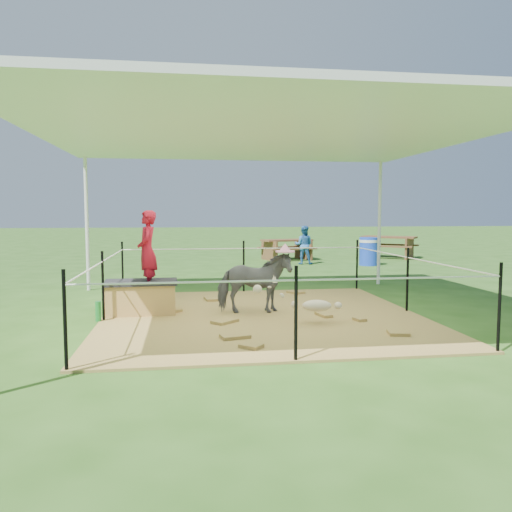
{
  "coord_description": "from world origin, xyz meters",
  "views": [
    {
      "loc": [
        -1.11,
        -7.14,
        1.53
      ],
      "look_at": [
        0.0,
        0.6,
        0.85
      ],
      "focal_mm": 35.0,
      "sensor_mm": 36.0,
      "label": 1
    }
  ],
  "objects": [
    {
      "name": "canopy_tent",
      "position": [
        0.0,
        0.0,
        2.69
      ],
      "size": [
        6.3,
        6.3,
        2.9
      ],
      "color": "silver",
      "rests_on": "ground"
    },
    {
      "name": "foal",
      "position": [
        0.65,
        -0.64,
        0.3
      ],
      "size": [
        1.06,
        0.68,
        0.55
      ],
      "primitive_type": null,
      "rotation": [
        0.0,
        0.0,
        -0.14
      ],
      "color": "#C2AB8E",
      "rests_on": "hay_patch"
    },
    {
      "name": "dark_cloth",
      "position": [
        -1.76,
        0.37,
        0.5
      ],
      "size": [
        1.08,
        0.59,
        0.06
      ],
      "primitive_type": "cube",
      "rotation": [
        0.0,
        0.0,
        0.03
      ],
      "color": "black",
      "rests_on": "straw_bale"
    },
    {
      "name": "ground",
      "position": [
        0.0,
        0.0,
        0.0
      ],
      "size": [
        90.0,
        90.0,
        0.0
      ],
      "primitive_type": "plane",
      "color": "#2D5919",
      "rests_on": "ground"
    },
    {
      "name": "distant_person",
      "position": [
        2.39,
        7.26,
        0.57
      ],
      "size": [
        0.67,
        0.59,
        1.14
      ],
      "primitive_type": "imported",
      "rotation": [
        0.0,
        0.0,
        2.82
      ],
      "color": "#2F6CB2",
      "rests_on": "ground"
    },
    {
      "name": "rope_fence",
      "position": [
        0.0,
        -0.0,
        0.64
      ],
      "size": [
        4.54,
        4.54,
        1.0
      ],
      "color": "black",
      "rests_on": "ground"
    },
    {
      "name": "hay_patch",
      "position": [
        0.0,
        0.0,
        0.01
      ],
      "size": [
        4.6,
        4.6,
        0.03
      ],
      "primitive_type": "cube",
      "color": "brown",
      "rests_on": "ground"
    },
    {
      "name": "green_bottle",
      "position": [
        -2.31,
        -0.08,
        0.17
      ],
      "size": [
        0.08,
        0.08,
        0.28
      ],
      "primitive_type": "cylinder",
      "rotation": [
        0.0,
        0.0,
        0.03
      ],
      "color": "#1B7D2D",
      "rests_on": "hay_patch"
    },
    {
      "name": "picnic_table_far",
      "position": [
        5.74,
        8.9,
        0.37
      ],
      "size": [
        2.17,
        2.06,
        0.73
      ],
      "primitive_type": "cube",
      "rotation": [
        0.0,
        0.0,
        -0.63
      ],
      "color": "brown",
      "rests_on": "ground"
    },
    {
      "name": "picnic_table_near",
      "position": [
        2.16,
        8.67,
        0.33
      ],
      "size": [
        1.85,
        1.55,
        0.67
      ],
      "primitive_type": "cube",
      "rotation": [
        0.0,
        0.0,
        0.28
      ],
      "color": "brown",
      "rests_on": "ground"
    },
    {
      "name": "pink_hat",
      "position": [
        -0.09,
        0.16,
        1.02
      ],
      "size": [
        0.29,
        0.29,
        0.13
      ],
      "primitive_type": "cylinder",
      "color": "pink",
      "rests_on": "pony"
    },
    {
      "name": "straw_bale",
      "position": [
        -1.76,
        0.37,
        0.25
      ],
      "size": [
        1.01,
        0.53,
        0.44
      ],
      "primitive_type": "cube",
      "rotation": [
        0.0,
        0.0,
        0.03
      ],
      "color": "#B58442",
      "rests_on": "hay_patch"
    },
    {
      "name": "woman",
      "position": [
        -1.66,
        0.37,
        1.07
      ],
      "size": [
        0.3,
        0.44,
        1.19
      ],
      "primitive_type": "imported",
      "rotation": [
        0.0,
        0.0,
        -1.54
      ],
      "color": "#B31127",
      "rests_on": "straw_bale"
    },
    {
      "name": "pony",
      "position": [
        -0.09,
        0.16,
        0.49
      ],
      "size": [
        1.12,
        0.56,
        0.92
      ],
      "primitive_type": "imported",
      "rotation": [
        0.0,
        0.0,
        1.51
      ],
      "color": "#4F5055",
      "rests_on": "hay_patch"
    },
    {
      "name": "trash_barrel",
      "position": [
        4.17,
        6.67,
        0.41
      ],
      "size": [
        0.62,
        0.62,
        0.81
      ],
      "primitive_type": "cylinder",
      "rotation": [
        0.0,
        0.0,
        0.19
      ],
      "color": "blue",
      "rests_on": "ground"
    }
  ]
}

